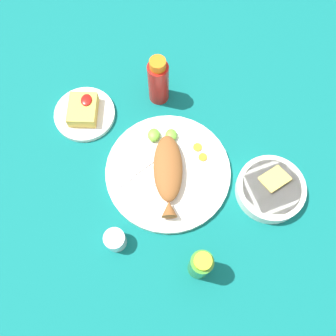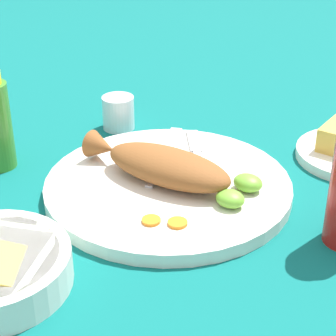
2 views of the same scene
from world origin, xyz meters
name	(u,v)px [view 1 (image 1 of 2)]	position (x,y,z in m)	size (l,w,h in m)	color
ground_plane	(168,173)	(0.00, 0.00, 0.00)	(4.00, 4.00, 0.00)	#0C605B
main_plate	(168,172)	(0.00, 0.00, 0.01)	(0.33, 0.33, 0.02)	white
fried_fish	(168,171)	(-0.01, 0.00, 0.04)	(0.22, 0.09, 0.04)	brown
fork_near	(141,188)	(-0.05, 0.07, 0.02)	(0.09, 0.18, 0.00)	silver
fork_far	(135,173)	(-0.01, 0.09, 0.02)	(0.13, 0.15, 0.00)	silver
carrot_slice_near	(203,157)	(0.04, -0.09, 0.02)	(0.02, 0.02, 0.00)	orange
carrot_slice_mid	(198,147)	(0.07, -0.08, 0.02)	(0.02, 0.02, 0.00)	orange
lime_wedge_main	(171,135)	(0.10, -0.01, 0.03)	(0.04, 0.03, 0.02)	#6BB233
lime_wedge_side	(154,135)	(0.10, 0.04, 0.03)	(0.04, 0.03, 0.02)	#6BB233
hot_sauce_bottle_red	(158,81)	(0.24, 0.03, 0.08)	(0.06, 0.06, 0.16)	#B21914
hot_sauce_bottle_green	(200,265)	(-0.25, -0.08, 0.07)	(0.05, 0.05, 0.15)	#3D8428
salt_cup	(116,240)	(-0.19, 0.12, 0.02)	(0.05, 0.05, 0.05)	silver
side_plate_fries	(85,114)	(0.17, 0.24, 0.01)	(0.17, 0.17, 0.01)	white
fries_pile	(83,109)	(0.17, 0.24, 0.03)	(0.09, 0.08, 0.04)	gold
guacamole_bowl	(270,189)	(-0.04, -0.27, 0.02)	(0.18, 0.18, 0.05)	white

